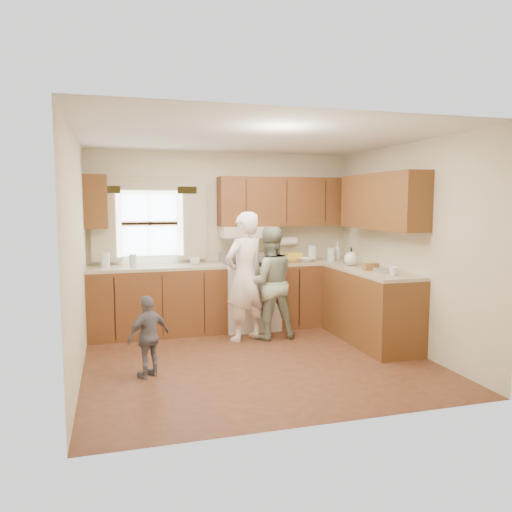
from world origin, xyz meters
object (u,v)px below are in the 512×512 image
object	(u,v)px
woman_right	(269,283)
stove	(249,296)
child	(149,336)
woman_left	(245,277)

from	to	relation	value
woman_right	stove	bearing A→B (deg)	-79.14
child	woman_left	bearing A→B (deg)	-172.94
stove	child	xyz separation A→B (m)	(-1.52, -1.65, -0.04)
woman_right	child	bearing A→B (deg)	33.57
stove	woman_right	xyz separation A→B (m)	(0.11, -0.59, 0.27)
woman_left	woman_right	distance (m)	0.34
stove	woman_right	bearing A→B (deg)	-79.56
woman_left	child	xyz separation A→B (m)	(-1.30, -1.06, -0.41)
woman_left	woman_right	size ratio (longest dim) A/B	1.13
stove	child	distance (m)	2.24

